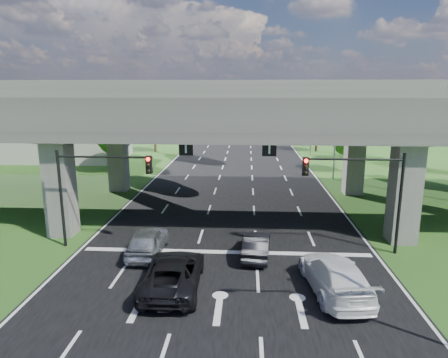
# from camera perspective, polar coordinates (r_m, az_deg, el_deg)

# --- Properties ---
(ground) EXTENTS (160.00, 160.00, 0.00)m
(ground) POSITION_cam_1_polar(r_m,az_deg,el_deg) (20.93, -0.24, -14.22)
(ground) COLOR #264917
(ground) RESTS_ON ground
(road) EXTENTS (18.00, 120.00, 0.03)m
(road) POSITION_cam_1_polar(r_m,az_deg,el_deg) (30.17, 0.93, -5.58)
(road) COLOR black
(road) RESTS_ON ground
(overpass) EXTENTS (80.00, 15.00, 10.00)m
(overpass) POSITION_cam_1_polar(r_m,az_deg,el_deg) (30.69, 1.15, 9.79)
(overpass) COLOR #3B3835
(overpass) RESTS_ON ground
(warehouse) EXTENTS (20.00, 10.00, 4.00)m
(warehouse) POSITION_cam_1_polar(r_m,az_deg,el_deg) (60.58, -23.45, 4.55)
(warehouse) COLOR #9E9E99
(warehouse) RESTS_ON ground
(signal_right) EXTENTS (5.76, 0.54, 6.00)m
(signal_right) POSITION_cam_1_polar(r_m,az_deg,el_deg) (24.12, 19.25, -0.69)
(signal_right) COLOR black
(signal_right) RESTS_ON ground
(signal_left) EXTENTS (5.76, 0.54, 6.00)m
(signal_left) POSITION_cam_1_polar(r_m,az_deg,el_deg) (24.86, -17.97, -0.22)
(signal_left) COLOR black
(signal_left) RESTS_ON ground
(streetlight_far) EXTENTS (3.38, 0.25, 10.00)m
(streetlight_far) POSITION_cam_1_polar(r_m,az_deg,el_deg) (43.70, 15.22, 7.49)
(streetlight_far) COLOR gray
(streetlight_far) RESTS_ON ground
(streetlight_beyond) EXTENTS (3.38, 0.25, 10.00)m
(streetlight_beyond) POSITION_cam_1_polar(r_m,az_deg,el_deg) (59.41, 12.09, 8.91)
(streetlight_beyond) COLOR gray
(streetlight_beyond) RESTS_ON ground
(tree_left_near) EXTENTS (4.50, 4.50, 7.80)m
(tree_left_near) POSITION_cam_1_polar(r_m,az_deg,el_deg) (47.35, -15.44, 6.59)
(tree_left_near) COLOR black
(tree_left_near) RESTS_ON ground
(tree_left_mid) EXTENTS (3.91, 3.90, 6.76)m
(tree_left_mid) POSITION_cam_1_polar(r_m,az_deg,el_deg) (55.91, -15.73, 6.78)
(tree_left_mid) COLOR black
(tree_left_mid) RESTS_ON ground
(tree_left_far) EXTENTS (4.80, 4.80, 8.32)m
(tree_left_far) POSITION_cam_1_polar(r_m,az_deg,el_deg) (62.40, -9.89, 8.52)
(tree_left_far) COLOR black
(tree_left_far) RESTS_ON ground
(tree_right_near) EXTENTS (4.20, 4.20, 7.28)m
(tree_right_near) POSITION_cam_1_polar(r_m,az_deg,el_deg) (48.38, 17.61, 6.19)
(tree_right_near) COLOR black
(tree_right_near) RESTS_ON ground
(tree_right_mid) EXTENTS (3.91, 3.90, 6.76)m
(tree_right_mid) POSITION_cam_1_polar(r_m,az_deg,el_deg) (56.87, 18.59, 6.68)
(tree_right_mid) COLOR black
(tree_right_mid) RESTS_ON ground
(tree_right_far) EXTENTS (4.50, 4.50, 7.80)m
(tree_right_far) POSITION_cam_1_polar(r_m,az_deg,el_deg) (63.74, 13.26, 8.17)
(tree_right_far) COLOR black
(tree_right_far) RESTS_ON ground
(car_silver) EXTENTS (1.91, 4.67, 1.58)m
(car_silver) POSITION_cam_1_polar(r_m,az_deg,el_deg) (23.98, -10.83, -8.69)
(car_silver) COLOR #B4B7BC
(car_silver) RESTS_ON road
(car_dark) EXTENTS (1.80, 4.22, 1.35)m
(car_dark) POSITION_cam_1_polar(r_m,az_deg,el_deg) (23.34, 4.69, -9.41)
(car_dark) COLOR black
(car_dark) RESTS_ON road
(car_white) EXTENTS (3.05, 6.08, 1.69)m
(car_white) POSITION_cam_1_polar(r_m,az_deg,el_deg) (20.12, 15.54, -13.10)
(car_white) COLOR white
(car_white) RESTS_ON road
(car_trailing) EXTENTS (2.75, 5.77, 1.59)m
(car_trailing) POSITION_cam_1_polar(r_m,az_deg,el_deg) (19.93, -7.25, -13.14)
(car_trailing) COLOR black
(car_trailing) RESTS_ON road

